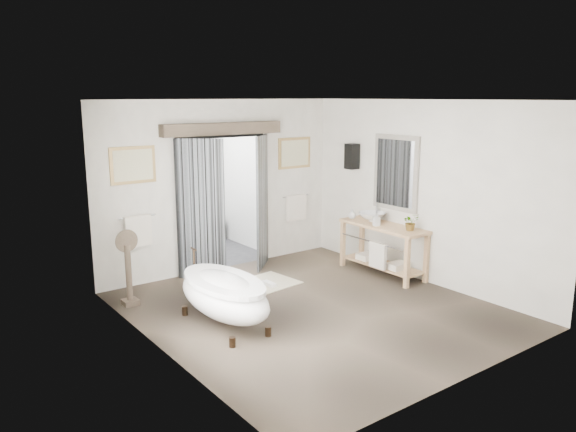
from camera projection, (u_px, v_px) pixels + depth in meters
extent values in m
plane|color=brown|center=(313.00, 310.00, 7.91)|extent=(5.00, 5.00, 0.00)
cube|color=silver|center=(472.00, 248.00, 5.64)|extent=(4.50, 0.02, 2.90)
cube|color=silver|center=(159.00, 233.00, 6.29)|extent=(0.02, 5.00, 2.90)
cube|color=silver|center=(424.00, 192.00, 8.92)|extent=(0.02, 5.00, 2.90)
cube|color=silver|center=(136.00, 195.00, 8.67)|extent=(1.45, 0.02, 2.90)
cube|color=silver|center=(293.00, 178.00, 10.45)|extent=(1.45, 0.02, 2.90)
cube|color=silver|center=(220.00, 117.00, 9.32)|extent=(1.60, 0.02, 0.60)
cube|color=white|center=(316.00, 100.00, 7.30)|extent=(4.50, 5.00, 0.02)
cube|color=white|center=(188.00, 252.00, 5.87)|extent=(0.02, 2.20, 2.70)
cube|color=gray|center=(396.00, 173.00, 9.31)|extent=(0.05, 0.95, 1.25)
cube|color=silver|center=(395.00, 173.00, 9.29)|extent=(0.01, 0.80, 1.10)
cube|color=black|center=(352.00, 156.00, 9.97)|extent=(0.20, 0.20, 0.45)
sphere|color=#FFCC8C|center=(352.00, 156.00, 9.97)|extent=(0.10, 0.10, 0.10)
cube|color=#222227|center=(197.00, 254.00, 10.65)|extent=(2.20, 2.00, 0.01)
cube|color=white|center=(192.00, 121.00, 10.13)|extent=(2.20, 2.00, 0.02)
cube|color=white|center=(171.00, 183.00, 11.17)|extent=(2.20, 0.02, 2.50)
cube|color=white|center=(138.00, 196.00, 9.74)|extent=(0.02, 2.00, 2.50)
cube|color=white|center=(245.00, 184.00, 11.03)|extent=(0.02, 2.00, 2.50)
cube|color=#222227|center=(177.00, 235.00, 11.25)|extent=(2.00, 0.35, 0.45)
cylinder|color=silver|center=(152.00, 167.00, 10.84)|extent=(0.40, 0.03, 0.40)
cylinder|color=silver|center=(189.00, 164.00, 11.31)|extent=(0.40, 0.03, 0.40)
cube|color=black|center=(179.00, 209.00, 9.16)|extent=(0.07, 0.10, 2.30)
cube|color=black|center=(261.00, 198.00, 10.09)|extent=(0.07, 0.10, 2.30)
cube|color=black|center=(220.00, 136.00, 9.38)|extent=(1.67, 0.10, 0.07)
cube|color=black|center=(200.00, 211.00, 9.00)|extent=(0.60, 0.59, 2.30)
cube|color=black|center=(262.00, 202.00, 9.70)|extent=(0.60, 0.59, 2.30)
cube|color=brown|center=(223.00, 129.00, 9.28)|extent=(2.20, 0.20, 0.20)
cube|color=tan|center=(133.00, 165.00, 8.54)|extent=(0.72, 0.03, 0.57)
cube|color=beige|center=(133.00, 165.00, 8.53)|extent=(0.62, 0.01, 0.47)
cube|color=tan|center=(294.00, 153.00, 10.35)|extent=(0.72, 0.03, 0.57)
cube|color=beige|center=(295.00, 153.00, 10.34)|extent=(0.62, 0.01, 0.47)
cylinder|color=silver|center=(137.00, 217.00, 8.68)|extent=(0.60, 0.02, 0.02)
cube|color=beige|center=(138.00, 231.00, 8.71)|extent=(0.42, 0.08, 0.48)
cylinder|color=silver|center=(296.00, 196.00, 10.49)|extent=(0.60, 0.02, 0.02)
cube|color=beige|center=(296.00, 208.00, 10.52)|extent=(0.42, 0.08, 0.48)
cylinder|color=black|center=(232.00, 342.00, 6.72)|extent=(0.08, 0.08, 0.13)
cylinder|color=black|center=(268.00, 331.00, 7.03)|extent=(0.08, 0.08, 0.13)
cylinder|color=black|center=(185.00, 311.00, 7.70)|extent=(0.08, 0.08, 0.13)
cylinder|color=black|center=(218.00, 302.00, 8.01)|extent=(0.08, 0.08, 0.13)
ellipsoid|color=white|center=(224.00, 296.00, 7.29)|extent=(0.79, 1.78, 0.56)
cylinder|color=black|center=(194.00, 256.00, 7.86)|extent=(0.03, 0.03, 0.23)
cube|color=tan|center=(407.00, 262.00, 8.71)|extent=(0.07, 0.07, 0.85)
cube|color=tan|center=(426.00, 257.00, 8.98)|extent=(0.07, 0.07, 0.85)
cube|color=tan|center=(343.00, 242.00, 9.87)|extent=(0.07, 0.07, 0.85)
cube|color=tan|center=(362.00, 239.00, 10.14)|extent=(0.07, 0.07, 0.85)
cube|color=tan|center=(384.00, 226.00, 9.34)|extent=(0.55, 1.60, 0.05)
cube|color=tan|center=(382.00, 264.00, 9.48)|extent=(0.45, 1.50, 0.03)
cylinder|color=silver|center=(372.00, 242.00, 9.23)|extent=(0.02, 1.40, 0.02)
cube|color=beige|center=(378.00, 255.00, 9.16)|extent=(0.06, 0.34, 0.42)
cube|color=beige|center=(398.00, 266.00, 9.20)|extent=(0.35, 0.25, 0.10)
cube|color=beige|center=(368.00, 256.00, 9.74)|extent=(0.35, 0.25, 0.10)
cube|color=brown|center=(130.00, 302.00, 8.09)|extent=(0.21, 0.21, 0.08)
cylinder|color=brown|center=(129.00, 273.00, 8.00)|extent=(0.09, 0.09, 0.82)
cylinder|color=silver|center=(126.00, 241.00, 7.92)|extent=(0.29, 0.02, 0.29)
cylinder|color=brown|center=(127.00, 241.00, 7.91)|extent=(0.33, 0.01, 0.33)
cube|color=beige|center=(259.00, 285.00, 8.92)|extent=(1.28, 0.93, 0.01)
cube|color=white|center=(256.00, 287.00, 8.73)|extent=(0.10, 0.27, 0.05)
cube|color=white|center=(269.00, 284.00, 8.88)|extent=(0.10, 0.27, 0.05)
imported|color=white|center=(372.00, 217.00, 9.57)|extent=(0.58, 0.58, 0.16)
imported|color=gray|center=(411.00, 222.00, 8.91)|extent=(0.31, 0.29, 0.28)
imported|color=gray|center=(376.00, 220.00, 9.25)|extent=(0.11, 0.12, 0.21)
imported|color=gray|center=(352.00, 214.00, 9.80)|extent=(0.15, 0.15, 0.17)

